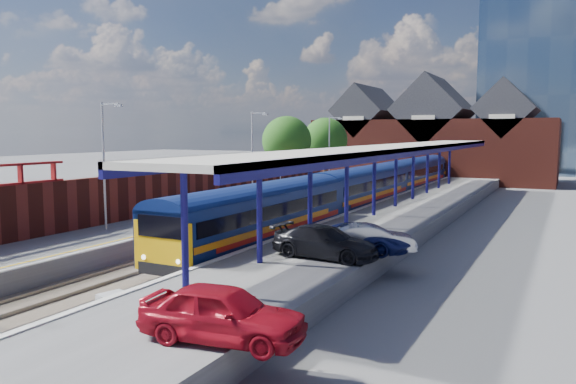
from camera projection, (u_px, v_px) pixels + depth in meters
name	position (u px, v px, depth m)	size (l,w,h in m)	color
ground	(362.00, 205.00, 49.55)	(240.00, 240.00, 0.00)	#5B5B5E
ballast_bed	(316.00, 220.00, 40.67)	(6.00, 76.00, 0.06)	#473D33
rails	(316.00, 219.00, 40.66)	(4.51, 76.00, 0.14)	slate
left_platform	(251.00, 209.00, 43.08)	(5.00, 76.00, 1.00)	#565659
right_platform	(397.00, 220.00, 37.93)	(6.00, 76.00, 1.00)	#565659
coping_left	(278.00, 204.00, 41.97)	(0.30, 76.00, 0.05)	silver
coping_right	(357.00, 209.00, 39.15)	(0.30, 76.00, 0.05)	silver
yellow_line	(271.00, 204.00, 42.25)	(0.14, 76.00, 0.01)	yellow
train	(391.00, 178.00, 52.02)	(3.04, 65.94, 3.45)	#0B1A51
canopy	(399.00, 148.00, 39.39)	(4.50, 52.00, 4.48)	#110E53
lamp_post_b	(106.00, 158.00, 30.57)	(1.48, 0.18, 7.00)	#A5A8AA
lamp_post_c	(254.00, 150.00, 44.77)	(1.48, 0.18, 7.00)	#A5A8AA
lamp_post_d	(330.00, 146.00, 58.97)	(1.48, 0.18, 7.00)	#A5A8AA
platform_sign	(280.00, 177.00, 46.18)	(0.55, 0.08, 2.50)	#A5A8AA
brick_wall	(169.00, 190.00, 38.31)	(0.35, 50.00, 3.86)	#5D2018
station_building	(433.00, 139.00, 73.82)	(30.00, 12.12, 13.78)	#5D2018
glass_tower	(532.00, 43.00, 87.30)	(14.20, 14.20, 40.30)	slate
tree_near	(288.00, 142.00, 58.86)	(5.20, 5.20, 8.10)	#382314
tree_far	(326.00, 141.00, 65.51)	(5.20, 5.20, 8.10)	#382314
parked_car_red	(223.00, 313.00, 14.43)	(1.77, 4.39, 1.50)	maroon
parked_car_silver	(371.00, 239.00, 25.04)	(1.37, 3.94, 1.30)	silver
parked_car_dark	(325.00, 242.00, 24.12)	(1.92, 4.71, 1.37)	black
parked_car_blue	(363.00, 238.00, 25.45)	(2.08, 4.50, 1.25)	navy
relay_cabinet	(113.00, 308.00, 18.86)	(0.70, 0.90, 1.00)	#B3B6B9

